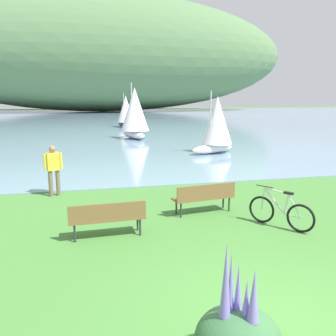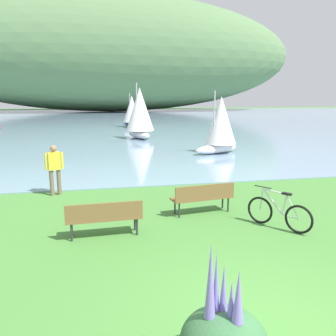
# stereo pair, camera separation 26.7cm
# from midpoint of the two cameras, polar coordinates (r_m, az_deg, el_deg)

# --- Properties ---
(ground_plane) EXTENTS (200.00, 200.00, 0.00)m
(ground_plane) POSITION_cam_midpoint_polar(r_m,az_deg,el_deg) (5.93, 16.83, -22.87)
(ground_plane) COLOR #478438
(bay_water) EXTENTS (180.00, 80.00, 0.04)m
(bay_water) POSITION_cam_midpoint_polar(r_m,az_deg,el_deg) (52.75, -10.26, 7.71)
(bay_water) COLOR #7A99B2
(bay_water) RESTS_ON ground
(distant_hillside) EXTENTS (83.34, 28.00, 24.98)m
(distant_hillside) POSITION_cam_midpoint_polar(r_m,az_deg,el_deg) (81.88, -10.83, 17.73)
(distant_hillside) COLOR #567A4C
(distant_hillside) RESTS_ON bay_water
(park_bench_near_camera) EXTENTS (1.82, 0.56, 0.88)m
(park_bench_near_camera) POSITION_cam_midpoint_polar(r_m,az_deg,el_deg) (8.56, -10.64, -7.68)
(park_bench_near_camera) COLOR brown
(park_bench_near_camera) RESTS_ON ground
(park_bench_further_along) EXTENTS (1.85, 0.73, 0.88)m
(park_bench_further_along) POSITION_cam_midpoint_polar(r_m,az_deg,el_deg) (10.14, 5.14, -4.49)
(park_bench_further_along) COLOR brown
(park_bench_further_along) RESTS_ON ground
(bicycle_leaning_near_bench) EXTENTS (1.07, 1.48, 1.01)m
(bicycle_leaning_near_bench) POSITION_cam_midpoint_polar(r_m,az_deg,el_deg) (9.50, 16.88, -6.84)
(bicycle_leaning_near_bench) COLOR black
(bicycle_leaning_near_bench) RESTS_ON ground
(person_at_shoreline) EXTENTS (0.59, 0.31, 1.71)m
(person_at_shoreline) POSITION_cam_midpoint_polar(r_m,az_deg,el_deg) (12.43, -18.58, 0.09)
(person_at_shoreline) COLOR #72604C
(person_at_shoreline) RESTS_ON ground
(sailboat_mid_bay) EXTENTS (2.33, 3.23, 3.66)m
(sailboat_mid_bay) POSITION_cam_midpoint_polar(r_m,az_deg,el_deg) (38.68, -7.03, 9.09)
(sailboat_mid_bay) COLOR navy
(sailboat_mid_bay) RESTS_ON bay_water
(sailboat_toward_hillside) EXTENTS (2.66, 3.82, 4.32)m
(sailboat_toward_hillside) POSITION_cam_midpoint_polar(r_m,az_deg,el_deg) (27.86, -5.68, 8.88)
(sailboat_toward_hillside) COLOR white
(sailboat_toward_hillside) RESTS_ON bay_water
(sailboat_far_off) EXTENTS (3.14, 2.38, 3.58)m
(sailboat_far_off) POSITION_cam_midpoint_polar(r_m,az_deg,el_deg) (20.86, 7.45, 7.04)
(sailboat_far_off) COLOR white
(sailboat_far_off) RESTS_ON bay_water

